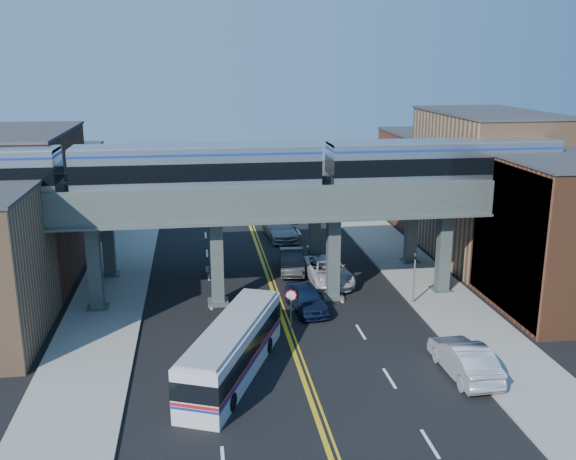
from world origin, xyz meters
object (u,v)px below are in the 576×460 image
at_px(transit_bus, 233,350).
at_px(car_lane_b, 292,261).
at_px(car_lane_c, 328,271).
at_px(stop_sign, 291,303).
at_px(traffic_signal, 414,272).
at_px(car_lane_d, 280,229).
at_px(transit_train, 198,169).
at_px(car_lane_a, 307,298).
at_px(car_parked_curb, 464,359).

relative_size(transit_bus, car_lane_b, 2.09).
bearing_deg(car_lane_c, stop_sign, -118.52).
relative_size(traffic_signal, car_lane_b, 0.79).
bearing_deg(car_lane_b, car_lane_c, -45.95).
bearing_deg(car_lane_d, transit_train, -120.18).
height_order(transit_train, traffic_signal, transit_train).
bearing_deg(car_lane_a, car_lane_c, 57.34).
height_order(transit_bus, car_parked_curb, transit_bus).
xyz_separation_m(transit_train, traffic_signal, (14.24, -2.00, -7.03)).
xyz_separation_m(stop_sign, car_parked_curb, (8.20, -7.16, -0.84)).
bearing_deg(car_lane_d, traffic_signal, -74.40).
bearing_deg(car_lane_d, stop_sign, -100.89).
distance_m(traffic_signal, car_lane_c, 7.28).
bearing_deg(car_lane_c, traffic_signal, -49.23).
height_order(car_lane_b, car_lane_d, car_lane_d).
bearing_deg(traffic_signal, car_lane_b, 131.44).
height_order(car_lane_c, car_lane_d, car_lane_c).
bearing_deg(stop_sign, car_lane_c, 63.97).
xyz_separation_m(transit_bus, car_parked_curb, (12.11, -1.77, -0.50)).
bearing_deg(traffic_signal, car_lane_a, -179.93).
xyz_separation_m(car_lane_b, car_lane_d, (0.39, 9.81, 0.04)).
height_order(traffic_signal, transit_bus, traffic_signal).
distance_m(transit_train, car_lane_d, 19.51).
xyz_separation_m(car_lane_b, car_lane_c, (2.29, -2.93, 0.04)).
bearing_deg(car_lane_c, transit_bus, -122.69).
distance_m(car_lane_b, car_parked_curb, 19.41).
distance_m(transit_bus, car_parked_curb, 12.24).
relative_size(car_lane_d, car_parked_curb, 1.10).
bearing_deg(car_lane_b, car_lane_a, -85.46).
height_order(car_lane_b, car_lane_c, car_lane_c).
height_order(transit_train, car_parked_curb, transit_train).
height_order(stop_sign, car_lane_c, stop_sign).
relative_size(traffic_signal, transit_bus, 0.38).
bearing_deg(traffic_signal, transit_train, 172.00).
distance_m(car_lane_a, car_lane_d, 17.96).
bearing_deg(car_lane_c, car_lane_b, 125.47).
distance_m(car_lane_c, car_lane_d, 12.88).
distance_m(traffic_signal, transit_bus, 15.33).
bearing_deg(car_lane_a, car_lane_b, 81.47).
bearing_deg(car_lane_a, car_lane_d, 81.09).
xyz_separation_m(stop_sign, car_lane_c, (4.01, 8.20, -0.86)).
relative_size(car_lane_b, car_parked_curb, 0.93).
bearing_deg(traffic_signal, car_parked_curb, -93.94).
bearing_deg(car_lane_a, car_parked_curb, -63.55).
bearing_deg(car_lane_a, stop_sign, -123.61).
bearing_deg(traffic_signal, car_lane_d, 110.74).
bearing_deg(traffic_signal, stop_sign, -161.37).
xyz_separation_m(transit_bus, car_lane_b, (5.63, 16.52, -0.57)).
xyz_separation_m(stop_sign, car_lane_b, (1.72, 11.13, -0.90)).
bearing_deg(car_lane_a, transit_train, 156.64).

